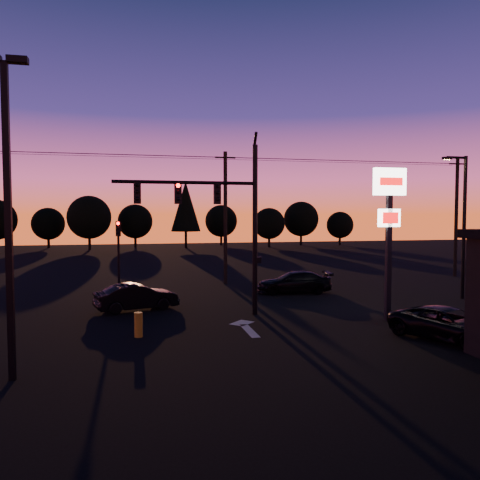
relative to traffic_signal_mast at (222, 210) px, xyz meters
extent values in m
plane|color=black|center=(0.10, -3.99, -4.94)|extent=(120.00, 120.00, 0.00)
cube|color=beige|center=(0.60, -2.99, -4.93)|extent=(0.35, 2.20, 0.01)
cube|color=beige|center=(0.60, -1.59, -4.93)|extent=(1.20, 1.20, 0.01)
cylinder|color=black|center=(1.60, 0.01, -0.94)|extent=(0.24, 0.24, 8.00)
cylinder|color=black|center=(1.60, 0.01, 3.26)|extent=(0.14, 0.52, 0.76)
cylinder|color=black|center=(-1.65, 0.01, 1.26)|extent=(6.50, 0.16, 0.16)
cube|color=black|center=(-0.20, 0.01, 0.76)|extent=(0.32, 0.22, 0.95)
sphere|color=black|center=(-0.20, -0.12, 1.11)|extent=(0.18, 0.18, 0.18)
sphere|color=black|center=(-0.20, -0.12, 0.81)|extent=(0.18, 0.18, 0.18)
sphere|color=black|center=(-0.20, -0.12, 0.51)|extent=(0.18, 0.18, 0.18)
cube|color=black|center=(-2.00, 0.01, 0.76)|extent=(0.32, 0.22, 0.95)
sphere|color=#FF0705|center=(-2.00, -0.12, 1.11)|extent=(0.18, 0.18, 0.18)
sphere|color=black|center=(-2.00, -0.12, 0.81)|extent=(0.18, 0.18, 0.18)
sphere|color=black|center=(-2.00, -0.12, 0.51)|extent=(0.18, 0.18, 0.18)
cube|color=black|center=(-3.80, 0.01, 0.76)|extent=(0.32, 0.22, 0.95)
sphere|color=black|center=(-3.80, -0.12, 1.11)|extent=(0.18, 0.18, 0.18)
sphere|color=black|center=(-3.80, -0.12, 0.81)|extent=(0.18, 0.18, 0.18)
sphere|color=black|center=(-3.80, -0.12, 0.51)|extent=(0.18, 0.18, 0.18)
cube|color=black|center=(1.78, 0.01, -2.34)|extent=(0.22, 0.18, 0.28)
cylinder|color=black|center=(-4.90, 7.51, -3.14)|extent=(0.14, 0.14, 3.60)
cube|color=black|center=(-4.90, 7.51, -1.04)|extent=(0.30, 0.20, 0.90)
sphere|color=#FF0705|center=(-4.90, 7.39, -0.72)|extent=(0.18, 0.18, 0.18)
sphere|color=black|center=(-4.90, 7.39, -1.00)|extent=(0.18, 0.18, 0.18)
sphere|color=black|center=(-4.90, 7.39, -1.28)|extent=(0.18, 0.18, 0.18)
cube|color=black|center=(-7.40, -6.99, -0.44)|extent=(0.18, 0.18, 9.00)
cube|color=black|center=(-7.05, -6.99, 4.11)|extent=(0.55, 0.30, 0.18)
cube|color=black|center=(7.10, -2.49, -1.74)|extent=(0.22, 0.22, 6.40)
cube|color=white|center=(7.10, -2.49, 1.26)|extent=(1.50, 0.25, 1.20)
cube|color=red|center=(7.10, -2.63, 1.26)|extent=(1.10, 0.02, 0.35)
cube|color=white|center=(7.10, -2.49, -0.34)|extent=(1.00, 0.22, 0.80)
cube|color=red|center=(7.10, -2.62, -0.34)|extent=(0.75, 0.02, 0.50)
cylinder|color=black|center=(14.10, 1.51, -0.94)|extent=(0.20, 0.20, 8.00)
cylinder|color=black|center=(13.50, 1.51, 2.96)|extent=(1.20, 0.14, 0.14)
cube|color=black|center=(12.90, 1.51, 2.91)|extent=(0.50, 0.22, 0.14)
plane|color=#FFB759|center=(12.90, 1.51, 2.83)|extent=(0.35, 0.35, 0.00)
cylinder|color=black|center=(2.10, 10.01, -0.44)|extent=(0.26, 0.26, 9.00)
cube|color=black|center=(2.10, 10.01, 3.66)|extent=(1.40, 0.10, 0.10)
cylinder|color=black|center=(20.10, 10.01, -0.44)|extent=(0.26, 0.26, 9.00)
cube|color=black|center=(20.10, 10.01, 3.66)|extent=(1.40, 0.10, 0.10)
cylinder|color=black|center=(-6.90, 9.41, 3.61)|extent=(18.00, 0.02, 0.02)
cylinder|color=black|center=(-6.90, 10.01, 3.66)|extent=(18.00, 0.02, 0.02)
cylinder|color=black|center=(-6.90, 10.61, 3.61)|extent=(18.00, 0.02, 0.02)
cylinder|color=black|center=(11.10, 9.41, 3.61)|extent=(18.00, 0.02, 0.02)
cylinder|color=black|center=(11.10, 10.01, 3.66)|extent=(18.00, 0.02, 0.02)
cylinder|color=black|center=(11.10, 10.61, 3.61)|extent=(18.00, 0.02, 0.02)
cylinder|color=#B08518|center=(-3.83, -2.97, -4.46)|extent=(0.32, 0.32, 0.96)
cylinder|color=black|center=(-15.90, 49.01, -4.25)|extent=(0.36, 0.36, 1.38)
sphere|color=black|center=(-15.90, 49.01, -1.50)|extent=(4.54, 4.54, 4.54)
cylinder|color=black|center=(-9.90, 44.01, -4.06)|extent=(0.36, 0.36, 1.75)
sphere|color=black|center=(-9.90, 44.01, -0.56)|extent=(5.77, 5.78, 5.78)
cylinder|color=black|center=(-3.90, 48.01, -4.19)|extent=(0.36, 0.36, 1.50)
sphere|color=black|center=(-3.90, 48.01, -1.19)|extent=(4.95, 4.95, 4.95)
cylinder|color=black|center=(3.10, 45.01, -3.75)|extent=(0.36, 0.36, 2.38)
cone|color=black|center=(3.10, 45.01, 1.00)|extent=(4.18, 4.18, 7.12)
cylinder|color=black|center=(9.10, 50.01, -4.19)|extent=(0.36, 0.36, 1.50)
sphere|color=black|center=(9.10, 50.01, -1.19)|extent=(4.95, 4.95, 4.95)
cylinder|color=black|center=(15.10, 44.01, -4.25)|extent=(0.36, 0.36, 1.38)
sphere|color=black|center=(15.10, 44.01, -1.50)|extent=(4.54, 4.54, 4.54)
cylinder|color=black|center=(21.10, 47.01, -4.12)|extent=(0.36, 0.36, 1.62)
sphere|color=black|center=(21.10, 47.01, -0.87)|extent=(5.36, 5.36, 5.36)
cylinder|color=black|center=(27.10, 46.01, -4.31)|extent=(0.36, 0.36, 1.25)
sphere|color=black|center=(27.10, 46.01, -1.81)|extent=(4.12, 4.12, 4.12)
imported|color=black|center=(-3.87, 2.25, -4.27)|extent=(4.26, 2.48, 1.33)
imported|color=black|center=(5.44, 5.42, -4.28)|extent=(4.71, 2.43, 1.31)
imported|color=black|center=(7.60, -6.05, -4.32)|extent=(3.62, 4.87, 1.23)
camera|label=1|loc=(-3.91, -21.29, -0.19)|focal=35.00mm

